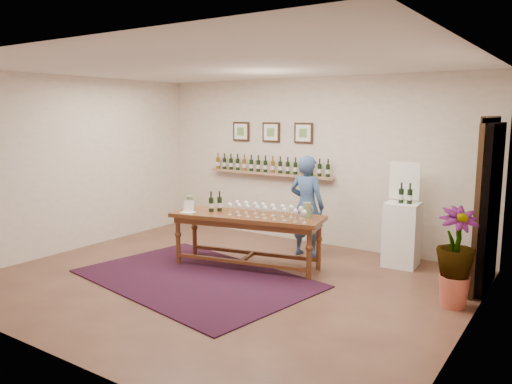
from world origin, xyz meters
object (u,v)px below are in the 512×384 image
Objects in this scene: potted_plant at (456,257)px; person at (307,206)px; display_pedestal at (402,234)px; tasting_table at (247,222)px.

potted_plant is 2.59m from person.
potted_plant is (1.01, -1.23, 0.12)m from display_pedestal.
potted_plant is at bearing -50.63° from display_pedestal.
display_pedestal is at bearing 129.37° from potted_plant.
tasting_table is at bearing -178.28° from potted_plant.
tasting_table is 2.28× the size of potted_plant.
person is at bearing 159.18° from potted_plant.
display_pedestal is (1.84, 1.31, -0.19)m from tasting_table.
display_pedestal is 1.59m from potted_plant.
tasting_table is 1.10m from person.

